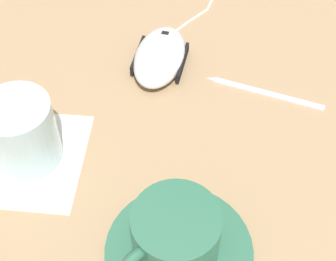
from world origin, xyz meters
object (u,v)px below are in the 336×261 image
pen (265,91)px  coffee_cup (174,237)px  saucer (179,252)px  computer_mouse (160,56)px  drinking_glass (22,132)px

pen → coffee_cup: bearing=-3.3°
pen → saucer: bearing=-2.5°
saucer → computer_mouse: size_ratio=1.17×
drinking_glass → pen: 0.30m
coffee_cup → pen: bearing=176.7°
coffee_cup → drinking_glass: 0.21m
saucer → pen: saucer is taller
drinking_glass → saucer: bearing=78.4°
saucer → pen: bearing=177.5°
computer_mouse → pen: bearing=93.6°
saucer → computer_mouse: (-0.24, -0.13, 0.01)m
coffee_cup → computer_mouse: coffee_cup is taller
drinking_glass → pen: (-0.20, 0.22, -0.04)m
coffee_cup → drinking_glass: (-0.05, -0.20, -0.00)m
saucer → coffee_cup: (0.00, -0.00, 0.04)m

